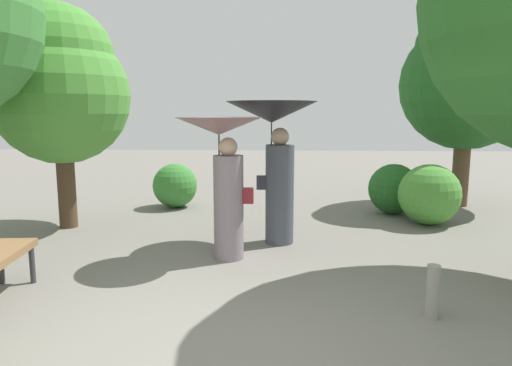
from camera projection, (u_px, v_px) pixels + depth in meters
name	position (u px, v px, depth m)	size (l,w,h in m)	color
ground_plane	(237.00, 361.00, 3.51)	(40.00, 40.00, 0.00)	slate
person_left	(223.00, 161.00, 5.81)	(1.12, 1.12, 1.84)	gray
person_right	(274.00, 140.00, 6.49)	(1.30, 1.30, 2.06)	#474C56
tree_near_left	(60.00, 85.00, 7.27)	(2.19, 2.19, 3.62)	#4C3823
tree_mid_right	(467.00, 74.00, 8.98)	(2.59, 2.59, 4.15)	brown
bush_path_left	(394.00, 189.00, 8.56)	(0.95, 0.95, 0.95)	#235B23
bush_behind_bench	(175.00, 186.00, 9.17)	(0.89, 0.89, 0.89)	#387F33
bush_far_side	(429.00, 194.00, 7.74)	(1.04, 1.04, 1.04)	#4C9338
path_marker_post	(433.00, 292.00, 4.20)	(0.12, 0.12, 0.51)	gray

